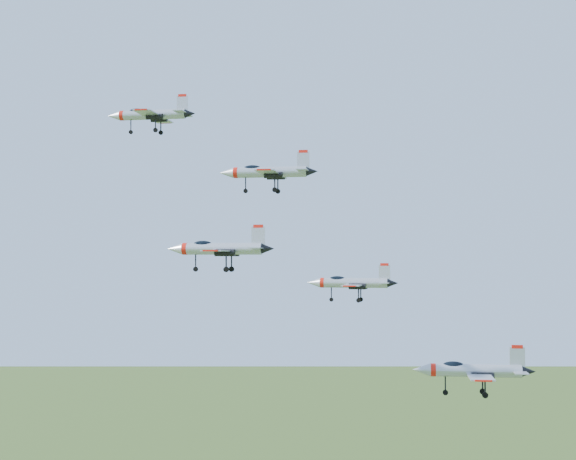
# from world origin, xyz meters

# --- Properties ---
(jet_lead) EXTENTS (13.80, 11.38, 3.69)m
(jet_lead) POSITION_xyz_m (-24.31, 10.68, 156.18)
(jet_lead) COLOR #AAAFB7
(jet_left_high) EXTENTS (13.58, 11.18, 3.63)m
(jet_left_high) POSITION_xyz_m (-5.14, 1.09, 146.25)
(jet_left_high) COLOR #AAAFB7
(jet_right_high) EXTENTS (12.26, 10.14, 3.27)m
(jet_right_high) POSITION_xyz_m (-7.52, -18.98, 135.68)
(jet_right_high) COLOR #AAAFB7
(jet_left_low) EXTENTS (12.87, 10.70, 3.44)m
(jet_left_low) POSITION_xyz_m (5.90, 6.77, 131.22)
(jet_left_low) COLOR #AAAFB7
(jet_right_low) EXTENTS (13.52, 11.10, 3.63)m
(jet_right_low) POSITION_xyz_m (20.18, -13.88, 122.13)
(jet_right_low) COLOR #AAAFB7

